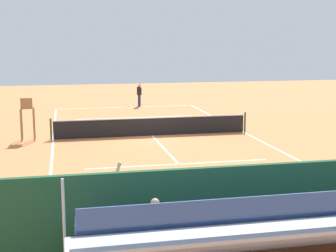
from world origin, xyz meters
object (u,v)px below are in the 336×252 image
at_px(equipment_bag, 301,223).
at_px(tennis_racket, 130,106).
at_px(umpire_chair, 27,114).
at_px(tennis_ball_near, 169,109).
at_px(line_judge, 119,199).
at_px(tennis_player, 139,93).
at_px(tennis_net, 152,126).
at_px(bleacher_stand, 283,228).

xyz_separation_m(equipment_bag, tennis_racket, (1.15, -25.08, -0.16)).
xyz_separation_m(umpire_chair, tennis_ball_near, (-9.13, -9.32, -1.28)).
height_order(equipment_bag, tennis_racket, equipment_bag).
height_order(umpire_chair, tennis_racket, umpire_chair).
xyz_separation_m(equipment_bag, line_judge, (4.76, -0.43, 0.84)).
height_order(equipment_bag, tennis_player, tennis_player).
xyz_separation_m(equipment_bag, tennis_ball_near, (-1.33, -22.71, -0.15)).
bearing_deg(line_judge, tennis_racket, -98.31).
height_order(tennis_net, tennis_ball_near, tennis_net).
xyz_separation_m(bleacher_stand, tennis_ball_near, (-2.81, -24.66, -0.89)).
distance_m(equipment_bag, tennis_racket, 25.11).
height_order(tennis_racket, line_judge, line_judge).
height_order(bleacher_stand, tennis_player, bleacher_stand).
height_order(tennis_player, line_judge, same).
distance_m(equipment_bag, line_judge, 4.85).
height_order(tennis_net, umpire_chair, umpire_chair).
distance_m(equipment_bag, tennis_ball_near, 22.75).
distance_m(equipment_bag, tennis_player, 24.73).
xyz_separation_m(tennis_net, tennis_racket, (-0.44, -11.68, -0.49)).
xyz_separation_m(tennis_net, equipment_bag, (-1.60, 13.40, -0.32)).
height_order(tennis_ball_near, line_judge, line_judge).
xyz_separation_m(umpire_chair, equipment_bag, (-7.80, 13.39, -1.13)).
bearing_deg(tennis_net, line_judge, 76.30).
xyz_separation_m(bleacher_stand, equipment_bag, (-1.47, -1.95, -0.74)).
distance_m(tennis_player, tennis_racket, 1.24).
bearing_deg(umpire_chair, tennis_net, -179.87).
bearing_deg(tennis_racket, tennis_ball_near, 136.36).
height_order(tennis_net, tennis_player, tennis_player).
bearing_deg(tennis_net, tennis_player, -95.44).
bearing_deg(tennis_net, equipment_bag, 96.79).
height_order(umpire_chair, tennis_player, umpire_chair).
relative_size(tennis_net, tennis_ball_near, 156.06).
bearing_deg(line_judge, bleacher_stand, 144.08).
bearing_deg(umpire_chair, line_judge, 103.19).
relative_size(tennis_net, tennis_player, 5.35).
xyz_separation_m(umpire_chair, tennis_player, (-7.28, -11.32, -0.30)).
xyz_separation_m(bleacher_stand, line_judge, (3.28, -2.38, 0.10)).
relative_size(tennis_net, tennis_racket, 18.49).
distance_m(tennis_player, tennis_ball_near, 2.89).
bearing_deg(line_judge, umpire_chair, -76.81).
xyz_separation_m(bleacher_stand, tennis_player, (-0.95, -26.66, 0.10)).
relative_size(equipment_bag, line_judge, 0.47).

